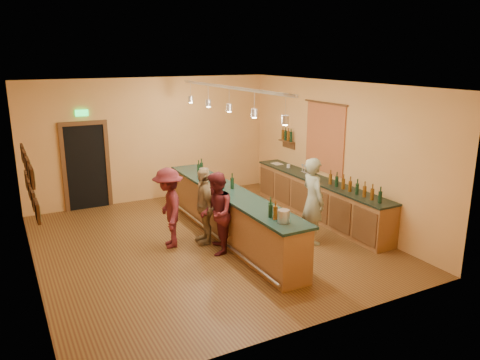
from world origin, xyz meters
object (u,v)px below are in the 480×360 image
back_counter (319,198)px  bartender (313,201)px  customer_a (216,213)px  customer_c (169,208)px  tasting_bar (230,211)px  customer_b (204,206)px  bar_stool (242,203)px

back_counter → bartender: 1.59m
customer_a → customer_c: bearing=-112.9°
tasting_bar → customer_b: (-0.55, 0.05, 0.18)m
customer_a → customer_b: 0.57m
bar_stool → bartender: bearing=-62.8°
bartender → customer_c: bartender is taller
bartender → tasting_bar: bearing=60.7°
tasting_bar → customer_c: customer_c is taller
customer_a → bar_stool: 1.63m
back_counter → customer_b: bearing=-177.6°
bartender → bar_stool: 1.78m
back_counter → bartender: (-1.03, -1.14, 0.40)m
customer_a → bar_stool: (1.16, 1.11, -0.28)m
tasting_bar → back_counter: bearing=4.2°
bar_stool → customer_a: bearing=-136.3°
bartender → customer_b: (-1.95, 1.01, -0.10)m
customer_a → customer_c: size_ratio=0.99×
customer_c → bar_stool: customer_c is taller
customer_c → bar_stool: size_ratio=2.42×
bartender → customer_c: size_ratio=1.10×
back_counter → customer_c: size_ratio=2.81×
back_counter → customer_c: 3.70m
back_counter → customer_a: customer_a is taller
customer_a → customer_b: bearing=-156.8°
back_counter → bartender: bearing=-132.3°
back_counter → tasting_bar: bearing=-175.8°
customer_b → bar_stool: 1.31m
back_counter → bar_stool: 1.87m
tasting_bar → bar_stool: bearing=44.0°
customer_c → bar_stool: bearing=113.0°
bar_stool → tasting_bar: bearing=-136.0°
bartender → bar_stool: size_ratio=2.66×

